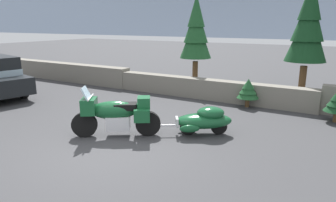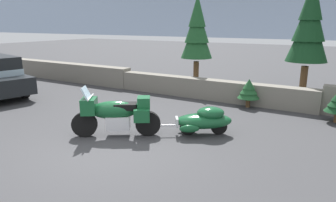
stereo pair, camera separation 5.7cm
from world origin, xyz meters
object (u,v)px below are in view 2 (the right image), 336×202
at_px(pine_tree_secondary, 310,24).
at_px(pine_tree_far_right, 197,30).
at_px(car_shaped_trailer, 204,120).
at_px(touring_motorcycle, 116,113).

distance_m(pine_tree_secondary, pine_tree_far_right, 4.61).
bearing_deg(car_shaped_trailer, pine_tree_secondary, 72.77).
bearing_deg(car_shaped_trailer, pine_tree_far_right, 117.51).
bearing_deg(pine_tree_far_right, touring_motorcycle, -81.88).
height_order(pine_tree_secondary, pine_tree_far_right, pine_tree_secondary).
distance_m(touring_motorcycle, car_shaped_trailer, 2.32).
distance_m(car_shaped_trailer, pine_tree_far_right, 6.66).
bearing_deg(touring_motorcycle, pine_tree_secondary, 61.73).
bearing_deg(car_shaped_trailer, touring_motorcycle, -146.54).
bearing_deg(pine_tree_secondary, car_shaped_trailer, -107.23).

